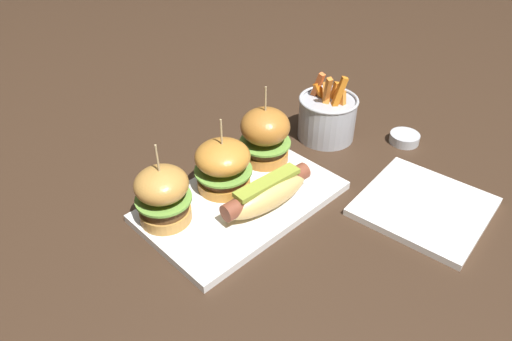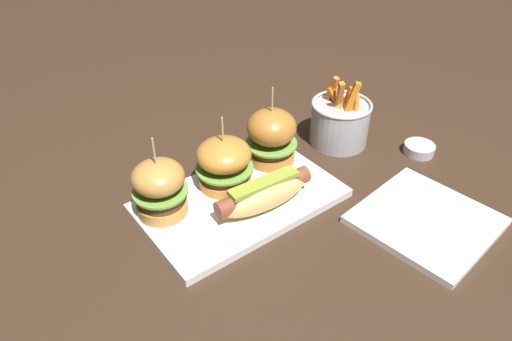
# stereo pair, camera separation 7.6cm
# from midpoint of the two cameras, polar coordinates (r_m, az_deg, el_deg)

# --- Properties ---
(ground_plane) EXTENTS (3.00, 3.00, 0.00)m
(ground_plane) POSITION_cam_midpoint_polar(r_m,az_deg,el_deg) (0.78, -4.52, -4.28)
(ground_plane) COLOR #382619
(platter_main) EXTENTS (0.33, 0.20, 0.01)m
(platter_main) POSITION_cam_midpoint_polar(r_m,az_deg,el_deg) (0.78, -4.54, -3.89)
(platter_main) COLOR white
(platter_main) RESTS_ON ground
(hot_dog) EXTENTS (0.17, 0.06, 0.05)m
(hot_dog) POSITION_cam_midpoint_polar(r_m,az_deg,el_deg) (0.74, -1.58, -2.82)
(hot_dog) COLOR #DAB265
(hot_dog) RESTS_ON platter_main
(slider_left) EXTENTS (0.09, 0.09, 0.14)m
(slider_left) POSITION_cam_midpoint_polar(r_m,az_deg,el_deg) (0.72, -14.30, -3.05)
(slider_left) COLOR #BF873F
(slider_left) RESTS_ON platter_main
(slider_center) EXTENTS (0.10, 0.10, 0.13)m
(slider_center) POSITION_cam_midpoint_polar(r_m,az_deg,el_deg) (0.77, -6.89, 0.53)
(slider_center) COLOR #C37F30
(slider_center) RESTS_ON platter_main
(slider_right) EXTENTS (0.09, 0.09, 0.15)m
(slider_right) POSITION_cam_midpoint_polar(r_m,az_deg,el_deg) (0.83, -1.51, 4.29)
(slider_right) COLOR #B26F2C
(slider_right) RESTS_ON platter_main
(fries_bucket) EXTENTS (0.12, 0.12, 0.14)m
(fries_bucket) POSITION_cam_midpoint_polar(r_m,az_deg,el_deg) (0.93, 6.37, 6.49)
(fries_bucket) COLOR #A8AAB2
(fries_bucket) RESTS_ON ground
(sauce_ramekin) EXTENTS (0.06, 0.06, 0.02)m
(sauce_ramekin) POSITION_cam_midpoint_polar(r_m,az_deg,el_deg) (0.96, 15.55, 3.78)
(sauce_ramekin) COLOR #B7BABF
(sauce_ramekin) RESTS_ON ground
(side_plate) EXTENTS (0.21, 0.21, 0.01)m
(side_plate) POSITION_cam_midpoint_polar(r_m,az_deg,el_deg) (0.80, 17.28, -4.34)
(side_plate) COLOR white
(side_plate) RESTS_ON ground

